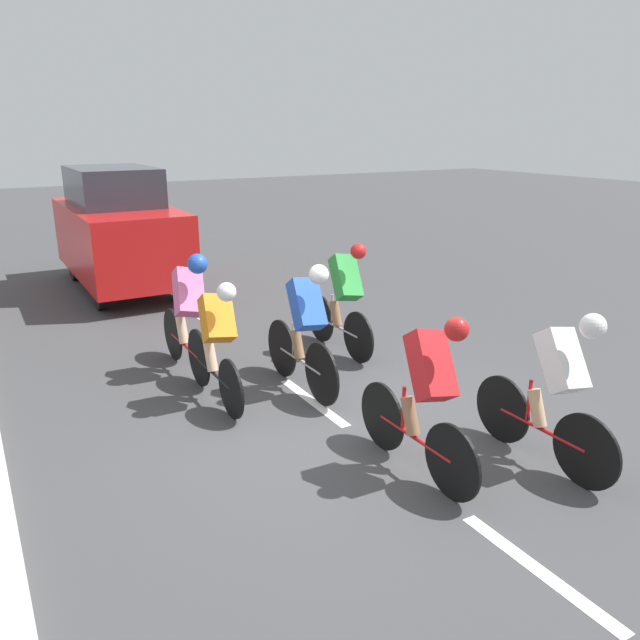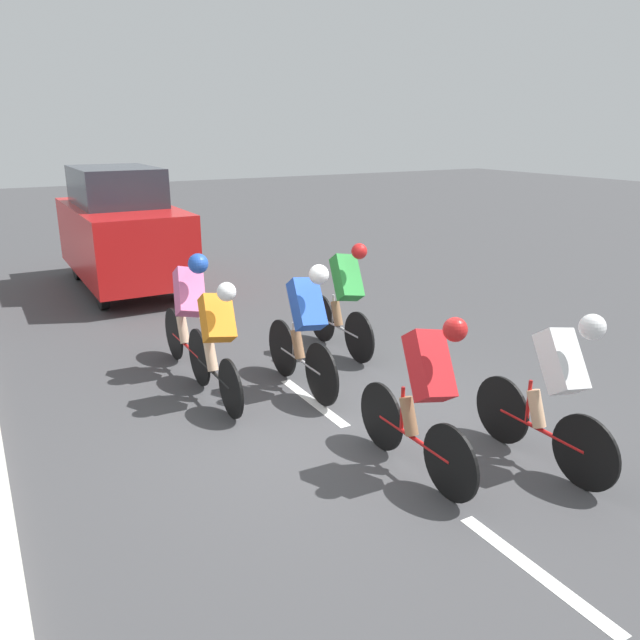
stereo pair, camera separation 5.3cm
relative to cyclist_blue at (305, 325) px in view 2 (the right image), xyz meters
name	(u,v)px [view 2 (the right image)]	position (x,y,z in m)	size (l,w,h in m)	color
ground_plane	(340,423)	(0.08, 0.91, -0.80)	(60.00, 60.00, 0.00)	#424244
lane_stripe_near	(535,571)	(0.08, 3.52, -0.80)	(0.12, 1.40, 0.01)	white
lane_stripe_mid	(313,402)	(0.08, 0.32, -0.80)	(0.12, 1.40, 0.01)	white
lane_stripe_far	(213,326)	(0.08, -2.88, -0.80)	(0.12, 1.40, 0.01)	white
cyclist_blue	(305,325)	(0.00, 0.00, 0.00)	(0.38, 1.68, 1.55)	black
cyclist_red	(424,392)	(-0.03, 2.11, -0.02)	(0.43, 1.64, 1.51)	black
cyclist_orange	(216,339)	(0.99, -0.21, -0.06)	(0.39, 1.65, 1.42)	black
cyclist_white	(556,386)	(-1.11, 2.56, -0.02)	(0.41, 1.62, 1.50)	black
cyclist_green	(345,296)	(-1.07, -0.89, 0.00)	(0.41, 1.65, 1.54)	black
cyclist_pink	(189,310)	(0.97, -1.20, 0.02)	(0.43, 1.70, 1.55)	black
support_car	(121,230)	(0.69, -5.96, 0.31)	(1.70, 3.98, 2.24)	black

